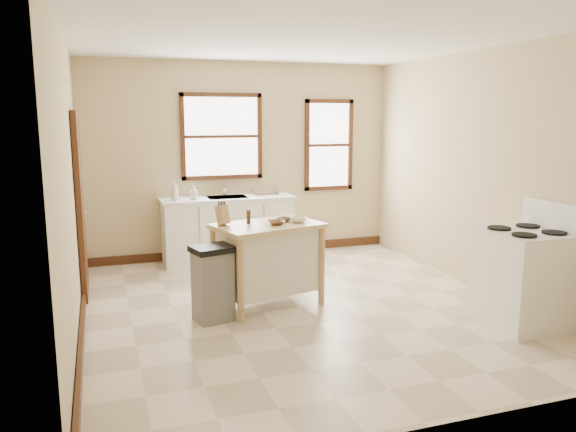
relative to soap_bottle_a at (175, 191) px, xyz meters
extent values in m
plane|color=beige|center=(1.04, -2.11, -1.05)|extent=(5.00, 5.00, 0.00)
plane|color=white|center=(1.04, -2.11, 1.75)|extent=(5.00, 5.00, 0.00)
cube|color=tan|center=(1.04, 0.39, 0.35)|extent=(4.50, 0.04, 2.80)
cube|color=tan|center=(-1.21, -2.11, 0.35)|extent=(0.04, 5.00, 2.80)
cube|color=tan|center=(3.29, -2.11, 0.35)|extent=(0.04, 5.00, 2.80)
cube|color=#371D0F|center=(-1.17, -0.81, 0.00)|extent=(0.06, 0.90, 2.10)
cube|color=#371D0F|center=(1.04, 0.36, -0.99)|extent=(4.50, 0.04, 0.12)
cube|color=#371D0F|center=(-1.18, -2.11, -0.99)|extent=(0.04, 5.00, 0.12)
cylinder|color=silver|center=(0.74, 0.27, -0.02)|extent=(0.03, 0.03, 0.22)
imported|color=#B2B2B2|center=(0.00, 0.00, 0.00)|extent=(0.13, 0.13, 0.26)
imported|color=#B2B2B2|center=(0.26, 0.00, -0.04)|extent=(0.11, 0.11, 0.19)
cylinder|color=#462612|center=(0.54, -1.82, -0.07)|extent=(0.05, 0.05, 0.15)
imported|color=brown|center=(0.80, -1.98, -0.13)|extent=(0.19, 0.19, 0.04)
imported|color=brown|center=(0.95, -1.81, -0.13)|extent=(0.21, 0.21, 0.04)
imported|color=white|center=(1.07, -1.93, -0.12)|extent=(0.25, 0.25, 0.06)
camera|label=1|loc=(-0.96, -7.55, 0.99)|focal=35.00mm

